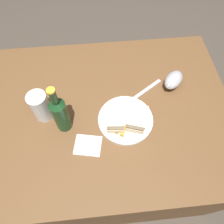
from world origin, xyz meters
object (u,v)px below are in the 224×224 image
object	(u,v)px
sandwich_half_right	(136,119)
sandwich_half_left	(114,119)
gravy_boat	(172,80)
pint_glass	(40,107)
fork	(146,90)
napkin	(87,146)
cider_bottle	(59,114)
plate	(124,120)

from	to	relation	value
sandwich_half_right	sandwich_half_left	bearing A→B (deg)	-5.05
sandwich_half_right	gravy_boat	size ratio (longest dim) A/B	0.88
pint_glass	gravy_boat	xyz separation A→B (m)	(-0.61, -0.10, -0.02)
sandwich_half_right	fork	world-z (taller)	sandwich_half_right
sandwich_half_left	fork	size ratio (longest dim) A/B	0.59
gravy_boat	fork	size ratio (longest dim) A/B	0.77
sandwich_half_left	gravy_boat	distance (m)	0.35
fork	sandwich_half_right	bearing A→B (deg)	32.43
sandwich_half_right	pint_glass	bearing A→B (deg)	-13.22
napkin	sandwich_half_right	bearing A→B (deg)	-159.92
sandwich_half_right	cider_bottle	distance (m)	0.32
cider_bottle	napkin	size ratio (longest dim) A/B	2.39
sandwich_half_left	sandwich_half_right	xyz separation A→B (m)	(-0.09, 0.01, 0.00)
plate	fork	world-z (taller)	plate
pint_glass	plate	bearing A→B (deg)	168.85
sandwich_half_right	cider_bottle	bearing A→B (deg)	-5.06
gravy_boat	plate	bearing A→B (deg)	34.50
sandwich_half_left	pint_glass	world-z (taller)	pint_glass
plate	fork	size ratio (longest dim) A/B	1.35
plate	napkin	world-z (taller)	plate
plate	gravy_boat	xyz separation A→B (m)	(-0.25, -0.17, 0.03)
sandwich_half_left	cider_bottle	size ratio (longest dim) A/B	0.41
plate	napkin	xyz separation A→B (m)	(0.17, 0.10, -0.00)
cider_bottle	pint_glass	bearing A→B (deg)	-36.43
fork	pint_glass	bearing A→B (deg)	-23.40
gravy_boat	napkin	world-z (taller)	gravy_boat
gravy_boat	cider_bottle	size ratio (longest dim) A/B	0.52
pint_glass	cider_bottle	size ratio (longest dim) A/B	0.55
sandwich_half_right	cider_bottle	size ratio (longest dim) A/B	0.46
pint_glass	fork	xyz separation A→B (m)	(-0.48, -0.09, -0.06)
napkin	fork	distance (m)	0.39
plate	fork	distance (m)	0.20
pint_glass	fork	distance (m)	0.50
pint_glass	napkin	xyz separation A→B (m)	(-0.19, 0.17, -0.06)
plate	pint_glass	bearing A→B (deg)	-11.15
sandwich_half_left	gravy_boat	size ratio (longest dim) A/B	0.78
pint_glass	gravy_boat	bearing A→B (deg)	-170.56
sandwich_half_left	pint_glass	distance (m)	0.32
sandwich_half_right	fork	xyz separation A→B (m)	(-0.08, -0.18, -0.05)
fork	napkin	bearing A→B (deg)	7.73
sandwich_half_left	sandwich_half_right	world-z (taller)	same
sandwich_half_right	gravy_boat	bearing A→B (deg)	-136.43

